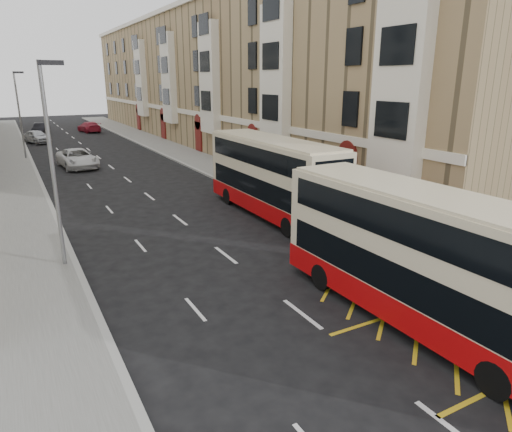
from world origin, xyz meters
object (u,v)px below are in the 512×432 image
double_decker_front (422,259)px  car_silver (37,137)px  street_lamp_far (20,110)px  pedestrian_far (416,234)px  car_red (89,127)px  double_decker_rear (272,177)px  car_dark (41,129)px  white_van (77,158)px  street_lamp_near (52,156)px

double_decker_front → car_silver: size_ratio=2.31×
double_decker_front → car_silver: 52.87m
street_lamp_far → pedestrian_far: 38.68m
car_red → double_decker_rear: bearing=82.6°
double_decker_front → double_decker_rear: 12.62m
car_dark → pedestrian_far: bearing=-64.6°
double_decker_rear → pedestrian_far: double_decker_rear is taller
car_silver → car_dark: bearing=62.7°
car_dark → white_van: bearing=-73.3°
double_decker_rear → car_red: bearing=92.5°
double_decker_front → car_dark: double_decker_front is taller
white_van → car_silver: 19.08m
double_decker_front → pedestrian_far: (4.41, 4.16, -1.17)m
pedestrian_far → car_dark: size_ratio=0.38×
double_decker_rear → pedestrian_far: size_ratio=6.30×
street_lamp_far → pedestrian_far: size_ratio=4.59×
street_lamp_far → car_silver: size_ratio=1.71×
double_decker_front → white_van: 33.82m
car_red → street_lamp_far: bearing=57.1°
white_van → car_silver: (-1.95, 18.98, -0.01)m
car_silver → car_red: 12.25m
white_van → street_lamp_near: bearing=-104.6°
street_lamp_near → car_silver: bearing=87.5°
pedestrian_far → car_dark: 59.48m
street_lamp_near → car_silver: 42.35m
car_silver → car_dark: (1.22, 10.36, -0.04)m
street_lamp_near → double_decker_front: size_ratio=0.74×
pedestrian_far → car_red: bearing=-50.0°
street_lamp_far → car_red: size_ratio=1.53×
double_decker_front → white_van: (-5.42, 33.35, -1.38)m
street_lamp_near → double_decker_front: bearing=-48.0°
pedestrian_far → double_decker_front: bearing=79.3°
street_lamp_near → pedestrian_far: 15.31m
street_lamp_near → double_decker_front: (9.19, -10.19, -2.45)m
double_decker_rear → car_silver: 41.00m
car_silver → double_decker_front: bearing=-102.6°
street_lamp_far → double_decker_front: (9.19, -40.19, -2.45)m
street_lamp_far → double_decker_front: size_ratio=0.74×
white_van → street_lamp_far: bearing=113.5°
double_decker_rear → car_red: size_ratio=2.10×
street_lamp_far → double_decker_rear: size_ratio=0.73×
pedestrian_far → street_lamp_near: bearing=12.0°
street_lamp_near → pedestrian_far: street_lamp_near is taller
white_van → car_red: white_van is taller
double_decker_rear → car_dark: 50.93m
car_silver → car_dark: 10.43m
street_lamp_near → car_silver: size_ratio=1.71×
street_lamp_far → car_red: 24.01m
double_decker_front → pedestrian_far: size_ratio=6.20×
pedestrian_far → car_red: pedestrian_far is taller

